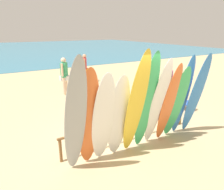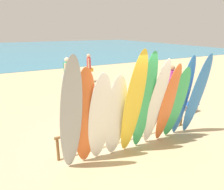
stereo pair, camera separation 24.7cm
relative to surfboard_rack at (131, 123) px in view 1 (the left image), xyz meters
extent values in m
plane|color=tan|center=(0.00, 14.00, -0.52)|extent=(60.00, 60.00, 0.00)
cube|color=teal|center=(0.00, 32.00, -0.51)|extent=(60.00, 40.00, 0.02)
cylinder|color=brown|center=(-1.99, 0.00, -0.22)|extent=(0.07, 0.07, 0.60)
cylinder|color=brown|center=(1.99, 0.00, -0.22)|extent=(0.07, 0.07, 0.60)
cylinder|color=brown|center=(0.00, 0.00, 0.08)|extent=(4.10, 0.06, 0.06)
ellipsoid|color=#999EA3|center=(-1.81, -0.63, 0.78)|extent=(0.50, 0.72, 2.61)
ellipsoid|color=orange|center=(-1.46, -0.49, 0.64)|extent=(0.53, 0.50, 2.32)
ellipsoid|color=white|center=(-1.13, -0.53, 0.58)|extent=(0.55, 0.57, 2.21)
ellipsoid|color=white|center=(-0.71, -0.49, 0.52)|extent=(0.58, 0.44, 2.09)
ellipsoid|color=yellow|center=(-0.33, -0.64, 0.80)|extent=(0.54, 0.72, 2.64)
ellipsoid|color=#38B266|center=(0.03, -0.59, 0.77)|extent=(0.49, 0.63, 2.57)
ellipsoid|color=white|center=(0.39, -0.59, 0.68)|extent=(0.49, 0.72, 2.40)
ellipsoid|color=orange|center=(0.78, -0.59, 0.60)|extent=(0.53, 0.64, 2.25)
ellipsoid|color=#38B266|center=(1.11, -0.56, 0.55)|extent=(0.58, 0.68, 2.14)
ellipsoid|color=#337AD1|center=(1.47, -0.45, 0.67)|extent=(0.51, 0.51, 2.38)
ellipsoid|color=#337AD1|center=(1.82, -0.61, 0.70)|extent=(0.50, 0.63, 2.43)
cylinder|color=#9E704C|center=(3.40, 1.93, -0.15)|extent=(0.11, 0.11, 0.75)
cylinder|color=#9E704C|center=(3.53, 2.21, -0.15)|extent=(0.11, 0.11, 0.75)
cube|color=#B23399|center=(3.46, 2.07, 0.17)|extent=(0.40, 0.25, 0.18)
cube|color=#B23399|center=(3.46, 2.07, 0.52)|extent=(0.34, 0.43, 0.59)
sphere|color=#9E704C|center=(3.46, 2.07, 0.92)|extent=(0.21, 0.21, 0.21)
cylinder|color=#9E704C|center=(3.36, 1.85, 0.55)|extent=(0.09, 0.09, 0.52)
cylinder|color=#9E704C|center=(3.56, 2.30, 0.55)|extent=(0.09, 0.09, 0.52)
cylinder|color=tan|center=(1.61, 6.94, -0.12)|extent=(0.12, 0.12, 0.80)
cylinder|color=tan|center=(1.48, 6.63, -0.12)|extent=(0.12, 0.12, 0.80)
cube|color=orange|center=(1.55, 6.79, 0.22)|extent=(0.43, 0.27, 0.19)
cube|color=#DB333D|center=(1.55, 6.79, 0.60)|extent=(0.37, 0.47, 0.63)
sphere|color=tan|center=(1.55, 6.79, 1.02)|extent=(0.23, 0.23, 0.23)
cylinder|color=tan|center=(1.66, 7.03, 0.63)|extent=(0.10, 0.10, 0.56)
cylinder|color=tan|center=(1.44, 6.54, 0.63)|extent=(0.10, 0.10, 0.56)
cylinder|color=beige|center=(-0.07, 5.35, -0.10)|extent=(0.13, 0.13, 0.85)
cylinder|color=beige|center=(-0.27, 5.06, -0.10)|extent=(0.13, 0.13, 0.85)
cube|color=silver|center=(-0.17, 5.20, 0.26)|extent=(0.46, 0.28, 0.20)
cube|color=#33A36B|center=(-0.17, 5.20, 0.66)|extent=(0.44, 0.49, 0.66)
sphere|color=beige|center=(-0.17, 5.20, 1.11)|extent=(0.24, 0.24, 0.24)
cylinder|color=beige|center=(-0.01, 5.43, 0.70)|extent=(0.10, 0.10, 0.59)
cylinder|color=beige|center=(-0.33, 4.97, 0.70)|extent=(0.10, 0.10, 0.59)
cylinder|color=#B7B7BC|center=(3.01, 0.52, -0.38)|extent=(0.02, 0.02, 0.28)
cylinder|color=#B7B7BC|center=(3.43, 0.56, -0.38)|extent=(0.02, 0.02, 0.28)
cylinder|color=#B7B7BC|center=(2.97, 0.89, -0.38)|extent=(0.02, 0.02, 0.28)
cylinder|color=#B7B7BC|center=(3.39, 0.94, -0.38)|extent=(0.02, 0.02, 0.28)
cube|color=blue|center=(3.20, 0.73, -0.22)|extent=(0.54, 0.50, 0.03)
cube|color=blue|center=(3.17, 1.04, 0.05)|extent=(0.52, 0.26, 0.53)
camera|label=1|loc=(-3.06, -4.20, 2.47)|focal=32.95mm
camera|label=2|loc=(-2.85, -4.32, 2.47)|focal=32.95mm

